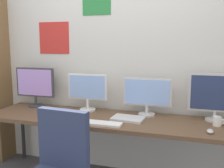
# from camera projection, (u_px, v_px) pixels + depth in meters

# --- Properties ---
(wall_back) EXTENTS (5.09, 0.11, 2.60)m
(wall_back) POSITION_uv_depth(u_px,v_px,m) (121.00, 61.00, 2.98)
(wall_back) COLOR silver
(wall_back) RESTS_ON ground_plane
(desk) EXTENTS (2.69, 0.68, 0.74)m
(desk) POSITION_uv_depth(u_px,v_px,m) (111.00, 122.00, 2.68)
(desk) COLOR brown
(desk) RESTS_ON ground_plane
(monitor_far_left) EXTENTS (0.50, 0.18, 0.47)m
(monitor_far_left) POSITION_uv_depth(u_px,v_px,m) (35.00, 85.00, 3.12)
(monitor_far_left) COLOR #38383D
(monitor_far_left) RESTS_ON desk
(monitor_center_left) EXTENTS (0.46, 0.18, 0.42)m
(monitor_center_left) POSITION_uv_depth(u_px,v_px,m) (87.00, 90.00, 2.93)
(monitor_center_left) COLOR silver
(monitor_center_left) RESTS_ON desk
(monitor_center_right) EXTENTS (0.51, 0.18, 0.40)m
(monitor_center_right) POSITION_uv_depth(u_px,v_px,m) (147.00, 95.00, 2.74)
(monitor_center_right) COLOR silver
(monitor_center_right) RESTS_ON desk
(monitor_far_right) EXTENTS (0.52, 0.18, 0.47)m
(monitor_far_right) POSITION_uv_depth(u_px,v_px,m) (216.00, 95.00, 2.54)
(monitor_far_right) COLOR silver
(monitor_far_right) RESTS_ON desk
(keyboard_main) EXTENTS (0.35, 0.13, 0.02)m
(keyboard_main) POSITION_uv_depth(u_px,v_px,m) (104.00, 124.00, 2.45)
(keyboard_main) COLOR silver
(keyboard_main) RESTS_ON desk
(computer_mouse) EXTENTS (0.06, 0.10, 0.03)m
(computer_mouse) POSITION_uv_depth(u_px,v_px,m) (210.00, 131.00, 2.22)
(computer_mouse) COLOR silver
(computer_mouse) RESTS_ON desk
(laptop_closed) EXTENTS (0.34, 0.25, 0.02)m
(laptop_closed) POSITION_uv_depth(u_px,v_px,m) (128.00, 119.00, 2.61)
(laptop_closed) COLOR silver
(laptop_closed) RESTS_ON desk
(coffee_mug) EXTENTS (0.11, 0.08, 0.09)m
(coffee_mug) POSITION_uv_depth(u_px,v_px,m) (217.00, 121.00, 2.41)
(coffee_mug) COLOR white
(coffee_mug) RESTS_ON desk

